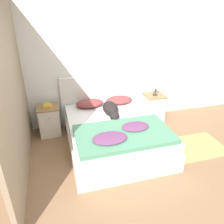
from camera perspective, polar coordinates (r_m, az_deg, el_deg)
ground_plane at (r=3.48m, az=7.51°, el=-17.78°), size 16.00×16.00×0.00m
wall_back at (r=4.67m, az=-1.82°, el=12.18°), size 9.00×0.06×2.55m
wall_side_left at (r=3.55m, az=-24.29°, el=5.32°), size 0.06×3.10×2.55m
bed at (r=4.06m, az=0.77°, el=-5.78°), size 1.68×2.00×0.51m
headboard at (r=4.80m, az=-2.67°, el=3.69°), size 1.76×0.06×1.10m
nightstand_left at (r=4.59m, az=-16.02°, el=-2.08°), size 0.43×0.42×0.61m
nightstand_right at (r=5.06m, az=10.82°, el=1.22°), size 0.43×0.42×0.61m
pillow_left at (r=4.51m, az=-5.85°, el=2.26°), size 0.57×0.37×0.14m
pillow_right at (r=4.64m, az=1.86°, el=3.13°), size 0.57×0.37×0.14m
quilt at (r=3.49m, az=2.96°, el=-5.73°), size 1.53×0.92×0.13m
dog at (r=4.14m, az=-0.30°, el=0.70°), size 0.28×0.72×0.23m
book_stack at (r=4.44m, az=-16.52°, el=1.65°), size 0.18×0.20×0.06m
table_lamp at (r=4.86m, az=11.39°, el=6.90°), size 0.17×0.17×0.32m
rug at (r=4.46m, az=20.96°, el=-8.39°), size 1.06×0.79×0.00m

